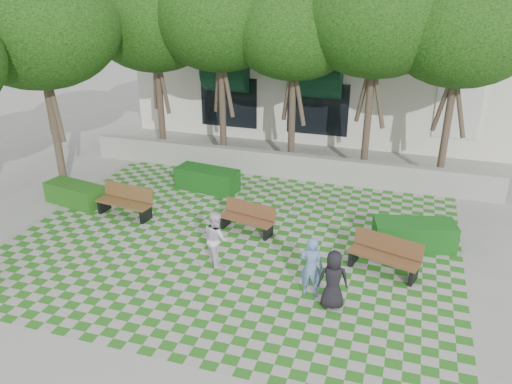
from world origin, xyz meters
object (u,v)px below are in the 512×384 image
(bench_mid, at_px, (248,218))
(hedge_east, at_px, (414,235))
(person_blue, at_px, (311,267))
(bench_west, at_px, (125,202))
(person_dark, at_px, (333,280))
(person_white, at_px, (216,238))
(bench_east, at_px, (385,256))
(hedge_west, at_px, (75,194))
(hedge_midleft, at_px, (207,179))

(bench_mid, relative_size, hedge_east, 0.79)
(hedge_east, bearing_deg, person_blue, -126.24)
(bench_west, height_order, person_blue, person_blue)
(person_dark, bearing_deg, person_white, -31.15)
(person_blue, bearing_deg, person_dark, 150.87)
(bench_east, relative_size, bench_mid, 1.10)
(bench_east, height_order, person_white, person_white)
(bench_mid, distance_m, bench_west, 3.89)
(bench_east, relative_size, person_white, 1.27)
(bench_west, distance_m, hedge_west, 2.04)
(bench_west, bearing_deg, hedge_east, 11.81)
(hedge_west, distance_m, person_dark, 9.29)
(hedge_midleft, height_order, hedge_west, hedge_midleft)
(hedge_midleft, bearing_deg, person_dark, -45.59)
(bench_west, bearing_deg, person_dark, -13.95)
(bench_east, height_order, bench_west, bench_west)
(bench_mid, bearing_deg, bench_west, -165.64)
(person_blue, xyz_separation_m, person_white, (-2.56, 0.63, -0.02))
(person_blue, distance_m, person_white, 2.64)
(hedge_east, distance_m, person_white, 5.35)
(bench_west, distance_m, hedge_midleft, 3.07)
(hedge_east, height_order, person_blue, person_blue)
(hedge_west, bearing_deg, person_white, -19.44)
(person_blue, height_order, person_white, person_blue)
(bench_west, xyz_separation_m, person_white, (3.68, -1.76, 0.27))
(person_blue, relative_size, person_white, 1.03)
(bench_east, relative_size, person_blue, 1.24)
(person_white, bearing_deg, person_blue, -147.94)
(hedge_east, bearing_deg, person_white, -153.45)
(hedge_midleft, xyz_separation_m, hedge_west, (-3.62, -2.36, -0.04))
(hedge_east, bearing_deg, bench_east, -114.27)
(person_white, bearing_deg, hedge_west, 26.48)
(bench_east, height_order, bench_mid, bench_east)
(bench_east, bearing_deg, bench_west, -169.60)
(hedge_east, height_order, person_dark, person_dark)
(bench_east, relative_size, hedge_west, 0.95)
(bench_east, distance_m, hedge_west, 9.87)
(person_blue, bearing_deg, person_white, -15.17)
(hedge_west, bearing_deg, person_dark, -18.42)
(bench_mid, xyz_separation_m, bench_west, (-3.88, -0.13, 0.05))
(hedge_west, bearing_deg, hedge_east, 2.03)
(bench_east, bearing_deg, hedge_east, 82.43)
(hedge_midleft, bearing_deg, bench_west, -121.51)
(bench_west, height_order, hedge_east, bench_west)
(bench_mid, relative_size, hedge_west, 0.87)
(bench_east, xyz_separation_m, person_blue, (-1.54, -1.53, 0.30))
(bench_east, height_order, hedge_east, bench_east)
(bench_west, bearing_deg, hedge_west, -179.60)
(person_blue, distance_m, person_dark, 0.62)
(person_dark, distance_m, person_white, 3.24)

